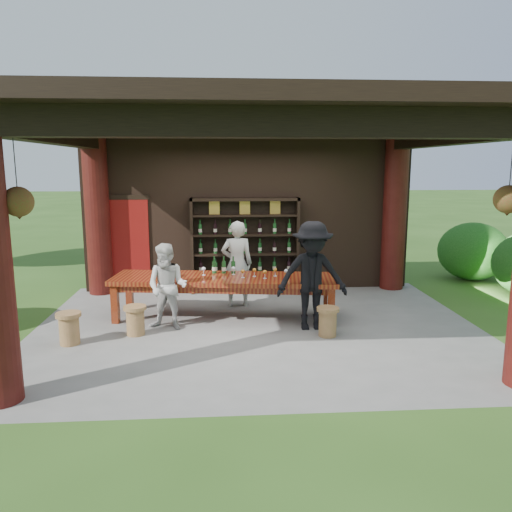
{
  "coord_description": "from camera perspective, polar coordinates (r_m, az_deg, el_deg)",
  "views": [
    {
      "loc": [
        -0.58,
        -7.97,
        2.69
      ],
      "look_at": [
        0.0,
        0.4,
        1.15
      ],
      "focal_mm": 35.0,
      "sensor_mm": 36.0,
      "label": 1
    }
  ],
  "objects": [
    {
      "name": "ground",
      "position": [
        8.43,
        0.19,
        -8.21
      ],
      "size": [
        90.0,
        90.0,
        0.0
      ],
      "primitive_type": "plane",
      "color": "#2D5119",
      "rests_on": "ground"
    },
    {
      "name": "pavilion",
      "position": [
        8.43,
        -0.1,
        6.6
      ],
      "size": [
        7.5,
        6.0,
        3.6
      ],
      "color": "slate",
      "rests_on": "ground"
    },
    {
      "name": "wine_shelf",
      "position": [
        10.56,
        -1.26,
        1.25
      ],
      "size": [
        2.28,
        0.35,
        2.01
      ],
      "color": "black",
      "rests_on": "ground"
    },
    {
      "name": "tasting_table",
      "position": [
        8.81,
        -3.64,
        -3.08
      ],
      "size": [
        4.01,
        1.48,
        0.75
      ],
      "rotation": [
        0.0,
        0.0,
        -0.12
      ],
      "color": "#5E160D",
      "rests_on": "ground"
    },
    {
      "name": "stool_near_left",
      "position": [
        8.25,
        -13.62,
        -7.07
      ],
      "size": [
        0.36,
        0.36,
        0.48
      ],
      "rotation": [
        0.0,
        0.0,
        0.24
      ],
      "color": "olive",
      "rests_on": "ground"
    },
    {
      "name": "stool_near_right",
      "position": [
        8.05,
        8.19,
        -7.36
      ],
      "size": [
        0.36,
        0.36,
        0.47
      ],
      "rotation": [
        0.0,
        0.0,
        -0.24
      ],
      "color": "olive",
      "rests_on": "ground"
    },
    {
      "name": "stool_far_left",
      "position": [
        8.13,
        -20.57,
        -7.66
      ],
      "size": [
        0.38,
        0.38,
        0.49
      ],
      "rotation": [
        0.0,
        0.0,
        0.3
      ],
      "color": "olive",
      "rests_on": "ground"
    },
    {
      "name": "host",
      "position": [
        9.53,
        -2.19,
        -0.89
      ],
      "size": [
        0.63,
        0.44,
        1.65
      ],
      "primitive_type": "imported",
      "rotation": [
        0.0,
        0.0,
        3.22
      ],
      "color": "beige",
      "rests_on": "ground"
    },
    {
      "name": "guest_woman",
      "position": [
        8.33,
        -10.08,
        -3.47
      ],
      "size": [
        0.82,
        0.71,
        1.43
      ],
      "primitive_type": "imported",
      "rotation": [
        0.0,
        0.0,
        -0.28
      ],
      "color": "beige",
      "rests_on": "ground"
    },
    {
      "name": "guest_man",
      "position": [
        8.22,
        6.42,
        -2.26
      ],
      "size": [
        1.16,
        0.67,
        1.79
      ],
      "primitive_type": "imported",
      "rotation": [
        0.0,
        0.0,
        0.0
      ],
      "color": "black",
      "rests_on": "ground"
    },
    {
      "name": "table_bottles",
      "position": [
        9.04,
        -3.71,
        -1.01
      ],
      "size": [
        0.42,
        0.12,
        0.31
      ],
      "color": "#194C1E",
      "rests_on": "tasting_table"
    },
    {
      "name": "table_glasses",
      "position": [
        8.76,
        -0.54,
        -1.89
      ],
      "size": [
        1.51,
        0.4,
        0.15
      ],
      "color": "silver",
      "rests_on": "tasting_table"
    },
    {
      "name": "napkin_basket",
      "position": [
        8.86,
        -10.07,
        -1.94
      ],
      "size": [
        0.28,
        0.21,
        0.14
      ],
      "primitive_type": "cube",
      "rotation": [
        0.0,
        0.0,
        -0.12
      ],
      "color": "#BF6672",
      "rests_on": "tasting_table"
    },
    {
      "name": "shrubs",
      "position": [
        9.36,
        17.22,
        -3.18
      ],
      "size": [
        17.46,
        7.81,
        1.36
      ],
      "color": "#194C14",
      "rests_on": "ground"
    },
    {
      "name": "trees",
      "position": [
        10.24,
        16.1,
        13.8
      ],
      "size": [
        20.65,
        11.02,
        4.8
      ],
      "color": "#3F2819",
      "rests_on": "ground"
    }
  ]
}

